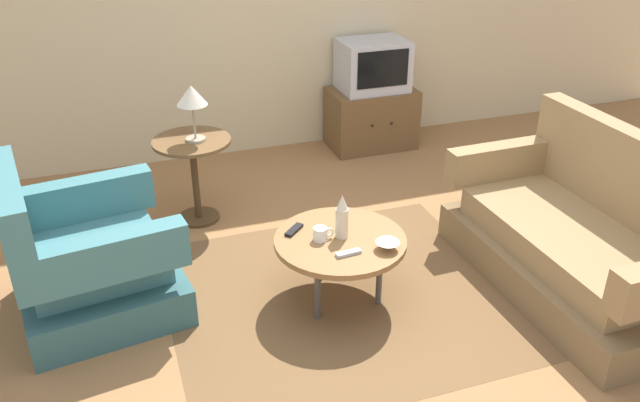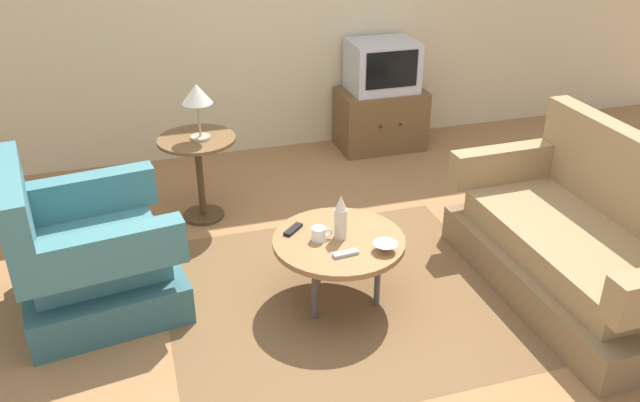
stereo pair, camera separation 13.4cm
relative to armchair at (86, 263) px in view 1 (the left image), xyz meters
The scene contains 14 objects.
ground_plane 1.56m from the armchair, 13.64° to the right, with size 16.00×16.00×0.00m, color olive.
area_rug 1.51m from the armchair, 14.59° to the right, with size 2.05×1.89×0.00m, color brown.
armchair is the anchor object (origin of this frame).
couch 2.97m from the armchair, 13.93° to the right, with size 0.90×1.70×0.96m.
coffee_table 1.48m from the armchair, 14.63° to the right, with size 0.78×0.78×0.42m.
side_table 1.20m from the armchair, 48.99° to the left, with size 0.56×0.56×0.64m.
tv_stand 3.10m from the armchair, 34.98° to the left, with size 0.77×0.50×0.54m.
television 3.14m from the armchair, 35.20° to the left, with size 0.59×0.46×0.44m.
table_lamp 1.34m from the armchair, 47.16° to the left, with size 0.21×0.21×0.40m.
vase 1.50m from the armchair, 13.95° to the right, with size 0.08×0.08×0.28m.
mug 1.37m from the armchair, 14.87° to the right, with size 0.13×0.08×0.08m.
bowl 1.74m from the armchair, 19.25° to the right, with size 0.14×0.14×0.05m.
tv_remote_dark 1.22m from the armchair, ahead, with size 0.14×0.14×0.02m.
tv_remote_silver 1.52m from the armchair, 21.43° to the right, with size 0.15×0.05×0.02m.
Camera 1 is at (-1.24, -3.08, 2.40)m, focal length 36.74 mm.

